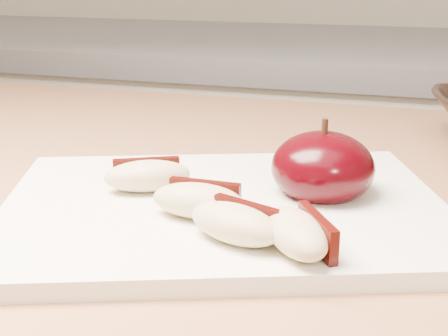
% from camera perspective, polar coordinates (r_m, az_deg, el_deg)
% --- Properties ---
extents(back_cabinet, '(2.40, 0.62, 0.94)m').
position_cam_1_polar(back_cabinet, '(1.36, 7.12, -8.46)').
color(back_cabinet, silver).
rests_on(back_cabinet, ground).
extents(cutting_board, '(0.38, 0.33, 0.01)m').
position_cam_1_polar(cutting_board, '(0.45, -0.00, -3.77)').
color(cutting_board, white).
rests_on(cutting_board, island_counter).
extents(apple_half, '(0.10, 0.10, 0.06)m').
position_cam_1_polar(apple_half, '(0.47, 9.01, 0.03)').
color(apple_half, black).
rests_on(apple_half, cutting_board).
extents(apple_wedge_a, '(0.07, 0.06, 0.02)m').
position_cam_1_polar(apple_wedge_a, '(0.47, -7.01, -0.67)').
color(apple_wedge_a, '#CBB581').
rests_on(apple_wedge_a, cutting_board).
extents(apple_wedge_b, '(0.06, 0.03, 0.02)m').
position_cam_1_polar(apple_wedge_b, '(0.42, -2.30, -2.95)').
color(apple_wedge_b, '#CBB581').
rests_on(apple_wedge_b, cutting_board).
extents(apple_wedge_c, '(0.07, 0.05, 0.02)m').
position_cam_1_polar(apple_wedge_c, '(0.38, 1.14, -5.05)').
color(apple_wedge_c, '#CBB581').
rests_on(apple_wedge_c, cutting_board).
extents(apple_wedge_d, '(0.06, 0.07, 0.02)m').
position_cam_1_polar(apple_wedge_d, '(0.37, 6.81, -5.89)').
color(apple_wedge_d, '#CBB581').
rests_on(apple_wedge_d, cutting_board).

